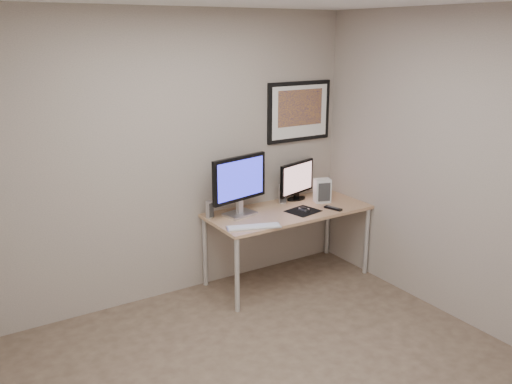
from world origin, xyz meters
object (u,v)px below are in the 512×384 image
desk (288,216)px  fan_unit (322,191)px  speaker_left (209,209)px  keyboard (254,227)px  monitor_large (239,183)px  speaker_right (283,194)px  framed_art (299,111)px  monitor_tv (297,180)px

desk → fan_unit: size_ratio=6.66×
speaker_left → fan_unit: bearing=-20.1°
speaker_left → fan_unit: (1.20, -0.17, 0.04)m
keyboard → desk: bearing=43.4°
desk → fan_unit: bearing=3.8°
monitor_large → keyboard: (-0.07, -0.36, -0.31)m
speaker_right → desk: bearing=-85.5°
speaker_right → keyboard: size_ratio=0.41×
monitor_large → speaker_right: (0.56, 0.09, -0.21)m
keyboard → speaker_right: bearing=55.5°
desk → speaker_right: speaker_right is taller
speaker_right → speaker_left: bearing=-154.9°
desk → monitor_large: size_ratio=2.59×
desk → fan_unit: (0.44, 0.03, 0.19)m
speaker_right → fan_unit: bearing=-2.4°
framed_art → monitor_tv: (-0.09, -0.10, -0.68)m
keyboard → fan_unit: bearing=34.9°
keyboard → fan_unit: 1.03m
monitor_large → monitor_tv: monitor_large is taller
speaker_right → keyboard: bearing=-119.4°
desk → fan_unit: 0.48m
monitor_tv → keyboard: bearing=-166.3°
desk → framed_art: 1.07m
monitor_tv → keyboard: 0.96m
monitor_tv → speaker_right: (-0.19, -0.02, -0.11)m
fan_unit → monitor_large: bearing=-166.5°
framed_art → speaker_right: bearing=-156.4°
speaker_right → keyboard: (-0.63, -0.46, -0.09)m
framed_art → speaker_left: size_ratio=4.63×
framed_art → speaker_right: framed_art is taller
desk → framed_art: size_ratio=2.13×
keyboard → fan_unit: fan_unit is taller
desk → speaker_left: (-0.76, 0.20, 0.15)m
speaker_left → monitor_large: bearing=-28.7°
framed_art → fan_unit: bearing=-73.6°
desk → monitor_tv: 0.45m
framed_art → speaker_right: (-0.27, -0.12, -0.79)m
desk → monitor_large: 0.62m
framed_art → monitor_tv: 0.69m
fan_unit → speaker_left: bearing=-169.2°
keyboard → speaker_left: bearing=134.4°
speaker_left → keyboard: 0.50m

